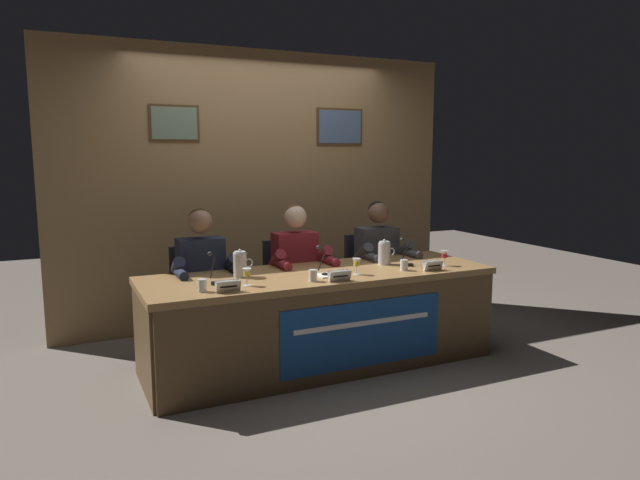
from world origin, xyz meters
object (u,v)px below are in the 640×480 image
Objects in this scene: panelist_center at (298,266)px; document_stack_center at (331,275)px; water_cup_right at (404,266)px; panelist_left at (203,274)px; chair_center at (290,293)px; water_pitcher_left_side at (240,264)px; water_cup_left at (202,286)px; juice_glass_left at (247,274)px; water_cup_center at (313,276)px; nameplate_center at (340,276)px; juice_glass_center at (356,263)px; chair_right at (370,284)px; chair_left at (199,303)px; panelist_right at (381,259)px; nameplate_right at (433,265)px; microphone_left at (213,273)px; microphone_center at (323,265)px; microphone_right at (407,256)px; juice_glass_right at (444,255)px; nameplate_left at (228,286)px; water_pitcher_right_side at (384,253)px; conference_table at (326,305)px.

document_stack_center is (0.01, -0.59, 0.03)m from panelist_center.
panelist_center is 14.32× the size of water_cup_right.
water_cup_right is (1.43, -0.65, 0.07)m from panelist_left.
chair_center is 4.24× the size of water_pitcher_left_side.
water_cup_left is 0.40× the size of document_stack_center.
juice_glass_left is 1.28m from water_cup_right.
water_cup_center is (-0.19, -0.70, 0.07)m from panelist_center.
juice_glass_left is 0.74× the size of nameplate_center.
chair_right reaches higher than juice_glass_center.
water_pitcher_left_side is at bearing 139.17° from water_cup_center.
panelist_right is at bearing -7.02° from chair_left.
nameplate_right is at bearing -30.16° from chair_left.
microphone_left reaches higher than juice_glass_center.
panelist_left is 0.67m from juice_glass_left.
chair_center is 0.91m from water_pitcher_left_side.
microphone_center reaches higher than chair_left.
panelist_center reaches higher than water_cup_right.
chair_left is at bearing 180.00° from chair_center.
water_pitcher_left_side reaches higher than juice_glass_left.
nameplate_right is (0.02, -0.95, 0.34)m from chair_right.
chair_left is 1.37m from juice_glass_center.
microphone_right is at bearing 8.00° from document_stack_center.
juice_glass_left is at bearing -150.23° from chair_right.
panelist_center is 0.55m from microphone_center.
juice_glass_right is (1.02, -0.63, 0.11)m from panelist_center.
nameplate_left is 0.76× the size of microphone_left.
juice_glass_center is at bearing -19.52° from water_pitcher_left_side.
panelist_center is at bearing 137.73° from nameplate_right.
water_pitcher_left_side is 0.99× the size of document_stack_center.
water_pitcher_right_side is (1.44, 0.39, 0.05)m from nameplate_left.
water_pitcher_right_side is at bearing -1.48° from water_pitcher_left_side.
microphone_left is at bearing 171.42° from juice_glass_center.
water_pitcher_right_side is (0.61, -0.57, 0.40)m from chair_center.
water_cup_right is (0.65, -0.11, -0.04)m from microphone_center.
water_pitcher_right_side is at bearing 15.13° from conference_table.
chair_center is 10.47× the size of water_cup_right.
juice_glass_left is 0.59× the size of water_pitcher_right_side.
juice_glass_center is (0.22, 0.15, 0.05)m from nameplate_center.
chair_left reaches higher than juice_glass_left.
juice_glass_right is at bearing 4.05° from nameplate_left.
microphone_center is 2.54× the size of water_cup_right.
nameplate_left is at bearing -175.79° from water_cup_right.
chair_left is 1.02m from nameplate_left.
juice_glass_center is 0.22m from document_stack_center.
water_pitcher_left_side is at bearing -166.61° from panelist_right.
chair_right is (0.60, 0.83, -0.39)m from juice_glass_center.
microphone_right is (0.95, 0.22, 0.04)m from water_cup_center.
chair_right reaches higher than juice_glass_right.
water_pitcher_right_side is (0.40, 0.26, 0.01)m from juice_glass_center.
panelist_center is (0.00, -0.20, 0.28)m from chair_center.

